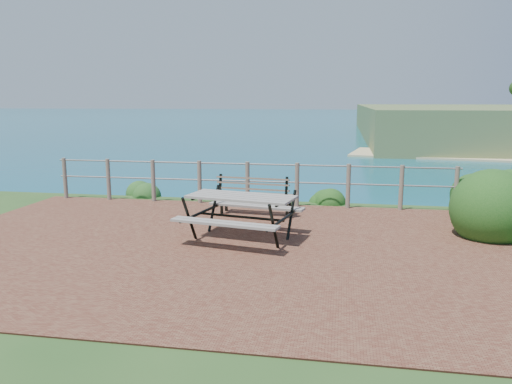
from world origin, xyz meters
TOP-DOWN VIEW (x-y plane):
  - ground at (0.00, 0.00)m, footprint 10.00×7.00m
  - ocean at (0.00, 200.00)m, footprint 1200.00×1200.00m
  - safety_railing at (0.00, 3.35)m, footprint 9.40×0.10m
  - picnic_table at (0.45, 0.43)m, footprint 1.95×1.57m
  - park_bench at (0.36, 2.37)m, footprint 1.58×0.56m
  - shrub_right_edge at (5.28, 3.31)m, footprint 1.26×1.26m
  - shrub_lip_west at (-2.84, 4.15)m, footprint 0.85×0.85m
  - shrub_lip_east at (1.83, 4.16)m, footprint 0.75×0.75m

SIDE VIEW (x-z plane):
  - ground at x=0.00m, z-range -0.06..0.06m
  - ocean at x=0.00m, z-range 0.00..0.00m
  - shrub_right_edge at x=5.28m, z-range -0.89..0.89m
  - shrub_lip_west at x=-2.84m, z-range -0.31..0.31m
  - shrub_lip_east at x=1.83m, z-range -0.24..0.24m
  - picnic_table at x=0.45m, z-range 0.11..0.88m
  - safety_railing at x=0.00m, z-range 0.07..1.07m
  - park_bench at x=0.36m, z-range 0.14..1.01m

